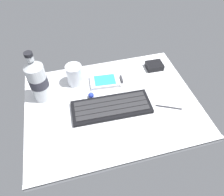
{
  "coord_description": "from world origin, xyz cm",
  "views": [
    {
      "loc": [
        -12.54,
        -47.71,
        59.85
      ],
      "look_at": [
        0.0,
        0.0,
        3.0
      ],
      "focal_mm": 32.95,
      "sensor_mm": 36.0,
      "label": 1
    }
  ],
  "objects_px": {
    "keyboard": "(111,107)",
    "handheld_device": "(106,81)",
    "juice_cup": "(75,75)",
    "water_bottle": "(38,80)",
    "charger_block": "(154,66)",
    "stylus_pen": "(169,107)",
    "trackball_mouse": "(91,95)"
  },
  "relations": [
    {
      "from": "keyboard",
      "to": "handheld_device",
      "type": "height_order",
      "value": "keyboard"
    },
    {
      "from": "water_bottle",
      "to": "trackball_mouse",
      "type": "distance_m",
      "value": 0.2
    },
    {
      "from": "trackball_mouse",
      "to": "handheld_device",
      "type": "bearing_deg",
      "value": 40.26
    },
    {
      "from": "juice_cup",
      "to": "stylus_pen",
      "type": "distance_m",
      "value": 0.38
    },
    {
      "from": "juice_cup",
      "to": "stylus_pen",
      "type": "relative_size",
      "value": 0.89
    },
    {
      "from": "keyboard",
      "to": "water_bottle",
      "type": "distance_m",
      "value": 0.28
    },
    {
      "from": "stylus_pen",
      "to": "charger_block",
      "type": "bearing_deg",
      "value": 107.06
    },
    {
      "from": "trackball_mouse",
      "to": "stylus_pen",
      "type": "height_order",
      "value": "trackball_mouse"
    },
    {
      "from": "keyboard",
      "to": "juice_cup",
      "type": "distance_m",
      "value": 0.2
    },
    {
      "from": "juice_cup",
      "to": "keyboard",
      "type": "bearing_deg",
      "value": -57.59
    },
    {
      "from": "juice_cup",
      "to": "trackball_mouse",
      "type": "distance_m",
      "value": 0.11
    },
    {
      "from": "charger_block",
      "to": "trackball_mouse",
      "type": "bearing_deg",
      "value": -161.8
    },
    {
      "from": "juice_cup",
      "to": "stylus_pen",
      "type": "bearing_deg",
      "value": -34.85
    },
    {
      "from": "keyboard",
      "to": "charger_block",
      "type": "xyz_separation_m",
      "value": [
        0.24,
        0.17,
        0.0
      ]
    },
    {
      "from": "juice_cup",
      "to": "water_bottle",
      "type": "distance_m",
      "value": 0.15
    },
    {
      "from": "water_bottle",
      "to": "juice_cup",
      "type": "bearing_deg",
      "value": 19.83
    },
    {
      "from": "keyboard",
      "to": "handheld_device",
      "type": "xyz_separation_m",
      "value": [
        0.01,
        0.14,
        -0.0
      ]
    },
    {
      "from": "juice_cup",
      "to": "water_bottle",
      "type": "bearing_deg",
      "value": -160.17
    },
    {
      "from": "water_bottle",
      "to": "stylus_pen",
      "type": "height_order",
      "value": "water_bottle"
    },
    {
      "from": "handheld_device",
      "to": "trackball_mouse",
      "type": "bearing_deg",
      "value": -139.74
    },
    {
      "from": "water_bottle",
      "to": "trackball_mouse",
      "type": "bearing_deg",
      "value": -15.43
    },
    {
      "from": "trackball_mouse",
      "to": "stylus_pen",
      "type": "bearing_deg",
      "value": -24.62
    },
    {
      "from": "handheld_device",
      "to": "trackball_mouse",
      "type": "distance_m",
      "value": 0.1
    },
    {
      "from": "juice_cup",
      "to": "stylus_pen",
      "type": "height_order",
      "value": "juice_cup"
    },
    {
      "from": "keyboard",
      "to": "handheld_device",
      "type": "relative_size",
      "value": 2.22
    },
    {
      "from": "juice_cup",
      "to": "water_bottle",
      "type": "relative_size",
      "value": 0.41
    },
    {
      "from": "handheld_device",
      "to": "water_bottle",
      "type": "height_order",
      "value": "water_bottle"
    },
    {
      "from": "juice_cup",
      "to": "water_bottle",
      "type": "xyz_separation_m",
      "value": [
        -0.13,
        -0.05,
        0.05
      ]
    },
    {
      "from": "charger_block",
      "to": "stylus_pen",
      "type": "xyz_separation_m",
      "value": [
        -0.03,
        -0.22,
        -0.01
      ]
    },
    {
      "from": "keyboard",
      "to": "handheld_device",
      "type": "bearing_deg",
      "value": 83.85
    },
    {
      "from": "handheld_device",
      "to": "stylus_pen",
      "type": "xyz_separation_m",
      "value": [
        0.19,
        -0.19,
        -0.0
      ]
    },
    {
      "from": "juice_cup",
      "to": "water_bottle",
      "type": "height_order",
      "value": "water_bottle"
    }
  ]
}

